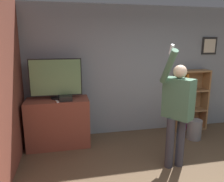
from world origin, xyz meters
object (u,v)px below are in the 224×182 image
(game_console, at_px, (66,98))
(person, at_px, (178,107))
(waste_bin, at_px, (194,129))
(television, at_px, (56,79))
(bookshelf, at_px, (187,102))

(game_console, height_order, person, person)
(game_console, distance_m, waste_bin, 2.68)
(person, relative_size, waste_bin, 4.76)
(person, bearing_deg, game_console, -155.24)
(television, distance_m, game_console, 0.42)
(game_console, distance_m, bookshelf, 2.71)
(television, bearing_deg, bookshelf, 3.55)
(television, distance_m, bookshelf, 2.91)
(person, bearing_deg, television, -156.54)
(television, distance_m, waste_bin, 2.96)
(game_console, bearing_deg, waste_bin, -4.10)
(bookshelf, height_order, person, person)
(game_console, bearing_deg, television, 135.65)
(person, distance_m, waste_bin, 1.47)
(person, xyz_separation_m, waste_bin, (0.89, 0.86, -0.79))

